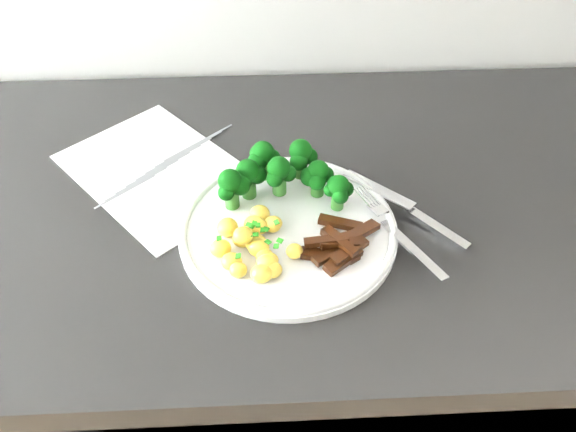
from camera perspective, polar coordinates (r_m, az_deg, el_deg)
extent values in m
cube|color=black|center=(1.14, -3.20, -15.18)|extent=(2.49, 0.62, 0.93)
cube|color=white|center=(0.83, -13.20, 4.58)|extent=(0.33, 0.34, 0.00)
cube|color=slate|center=(0.87, -9.11, 7.49)|extent=(0.10, 0.09, 0.00)
cube|color=slate|center=(0.86, -10.08, 6.82)|extent=(0.10, 0.09, 0.00)
cube|color=slate|center=(0.85, -11.07, 6.13)|extent=(0.09, 0.08, 0.00)
cube|color=slate|center=(0.84, -12.09, 5.43)|extent=(0.09, 0.08, 0.00)
cube|color=slate|center=(0.83, -13.12, 4.70)|extent=(0.09, 0.08, 0.00)
cube|color=slate|center=(0.82, -14.17, 3.96)|extent=(0.08, 0.07, 0.00)
cube|color=slate|center=(0.81, -15.24, 3.20)|extent=(0.08, 0.07, 0.00)
cube|color=slate|center=(0.80, -16.34, 2.43)|extent=(0.08, 0.07, 0.00)
cylinder|color=white|center=(0.71, 0.00, -1.42)|extent=(0.28, 0.28, 0.01)
torus|color=white|center=(0.71, 0.00, -1.09)|extent=(0.28, 0.28, 0.01)
cylinder|color=#275E1E|center=(0.73, -0.89, 3.20)|extent=(0.02, 0.02, 0.03)
sphere|color=black|center=(0.72, 0.02, 4.39)|extent=(0.02, 0.02, 0.02)
sphere|color=black|center=(0.73, -1.36, 4.84)|extent=(0.02, 0.02, 0.02)
sphere|color=black|center=(0.71, -1.37, 3.81)|extent=(0.02, 0.02, 0.02)
sphere|color=black|center=(0.71, -0.92, 4.94)|extent=(0.03, 0.03, 0.03)
cylinder|color=#275E1E|center=(0.75, 3.04, 3.00)|extent=(0.02, 0.02, 0.02)
sphere|color=black|center=(0.74, 3.90, 4.28)|extent=(0.02, 0.02, 0.02)
sphere|color=black|center=(0.74, 3.01, 4.72)|extent=(0.03, 0.03, 0.03)
sphere|color=black|center=(0.73, 2.24, 4.06)|extent=(0.03, 0.03, 0.03)
sphere|color=black|center=(0.73, 2.99, 3.56)|extent=(0.02, 0.02, 0.02)
sphere|color=black|center=(0.73, 3.12, 4.64)|extent=(0.03, 0.03, 0.03)
cylinder|color=#275E1E|center=(0.74, -4.03, 2.89)|extent=(0.02, 0.02, 0.03)
sphere|color=black|center=(0.73, -3.19, 4.28)|extent=(0.03, 0.03, 0.03)
sphere|color=black|center=(0.74, -4.42, 4.61)|extent=(0.02, 0.02, 0.02)
sphere|color=black|center=(0.72, -4.75, 3.66)|extent=(0.03, 0.03, 0.03)
sphere|color=black|center=(0.72, -4.14, 4.66)|extent=(0.03, 0.03, 0.03)
cylinder|color=#275E1E|center=(0.76, 1.27, 4.96)|extent=(0.02, 0.02, 0.03)
sphere|color=black|center=(0.75, 2.21, 6.15)|extent=(0.02, 0.02, 0.02)
sphere|color=black|center=(0.76, 1.01, 6.66)|extent=(0.02, 0.02, 0.02)
sphere|color=black|center=(0.74, 1.13, 5.60)|extent=(0.02, 0.02, 0.02)
sphere|color=black|center=(0.74, 1.31, 6.73)|extent=(0.03, 0.03, 0.03)
cylinder|color=#275E1E|center=(0.76, -2.51, 4.82)|extent=(0.02, 0.02, 0.03)
sphere|color=black|center=(0.74, -1.66, 6.01)|extent=(0.02, 0.02, 0.02)
sphere|color=black|center=(0.75, -3.06, 6.45)|extent=(0.02, 0.02, 0.02)
sphere|color=black|center=(0.74, -3.16, 5.60)|extent=(0.03, 0.03, 0.03)
sphere|color=black|center=(0.74, -2.59, 6.56)|extent=(0.03, 0.03, 0.03)
cylinder|color=#275E1E|center=(0.73, 5.10, 1.58)|extent=(0.02, 0.02, 0.02)
sphere|color=black|center=(0.72, 5.98, 2.76)|extent=(0.02, 0.02, 0.02)
sphere|color=black|center=(0.72, 4.96, 3.23)|extent=(0.02, 0.02, 0.02)
sphere|color=black|center=(0.72, 4.35, 2.66)|extent=(0.02, 0.02, 0.02)
sphere|color=black|center=(0.71, 5.41, 2.06)|extent=(0.02, 0.02, 0.02)
sphere|color=black|center=(0.71, 5.23, 3.13)|extent=(0.03, 0.03, 0.03)
cylinder|color=#275E1E|center=(0.73, -5.79, 1.83)|extent=(0.02, 0.02, 0.03)
sphere|color=black|center=(0.72, -4.95, 3.18)|extent=(0.03, 0.03, 0.03)
sphere|color=black|center=(0.73, -6.36, 3.51)|extent=(0.02, 0.02, 0.02)
sphere|color=black|center=(0.71, -6.36, 2.37)|extent=(0.02, 0.02, 0.02)
sphere|color=black|center=(0.71, -5.96, 3.60)|extent=(0.03, 0.03, 0.03)
ellipsoid|color=gold|center=(0.68, -3.31, -2.78)|extent=(0.03, 0.02, 0.02)
ellipsoid|color=gold|center=(0.65, -2.72, -5.93)|extent=(0.03, 0.02, 0.02)
ellipsoid|color=gold|center=(0.65, -1.58, -5.53)|extent=(0.02, 0.02, 0.02)
ellipsoid|color=gold|center=(0.68, -4.71, -2.38)|extent=(0.02, 0.02, 0.02)
ellipsoid|color=gold|center=(0.67, -3.03, -3.26)|extent=(0.03, 0.02, 0.02)
ellipsoid|color=gold|center=(0.70, -2.86, -1.10)|extent=(0.02, 0.02, 0.02)
ellipsoid|color=gold|center=(0.70, -3.47, -0.85)|extent=(0.03, 0.02, 0.02)
ellipsoid|color=gold|center=(0.66, -2.01, -4.81)|extent=(0.02, 0.02, 0.02)
ellipsoid|color=gold|center=(0.68, -6.93, -3.30)|extent=(0.03, 0.02, 0.02)
ellipsoid|color=gold|center=(0.66, -5.81, -4.63)|extent=(0.03, 0.02, 0.02)
ellipsoid|color=gold|center=(0.71, -2.89, 0.17)|extent=(0.03, 0.03, 0.02)
ellipsoid|color=gold|center=(0.67, 0.67, -3.63)|extent=(0.02, 0.02, 0.02)
ellipsoid|color=gold|center=(0.70, -1.53, -0.76)|extent=(0.02, 0.02, 0.02)
ellipsoid|color=gold|center=(0.67, -4.62, -2.02)|extent=(0.02, 0.02, 0.02)
ellipsoid|color=gold|center=(0.70, -1.59, -0.96)|extent=(0.02, 0.02, 0.02)
ellipsoid|color=gold|center=(0.66, -1.95, -4.56)|extent=(0.02, 0.02, 0.02)
ellipsoid|color=gold|center=(0.66, -2.17, -4.94)|extent=(0.03, 0.02, 0.02)
ellipsoid|color=gold|center=(0.66, -2.40, -4.20)|extent=(0.02, 0.02, 0.02)
ellipsoid|color=gold|center=(0.70, -6.23, -1.18)|extent=(0.03, 0.03, 0.02)
ellipsoid|color=gold|center=(0.65, -5.12, -5.52)|extent=(0.02, 0.02, 0.02)
cube|color=#1C6F13|center=(0.66, -7.07, -2.27)|extent=(0.01, 0.01, 0.00)
cube|color=#1C6F13|center=(0.65, -0.84, -2.54)|extent=(0.01, 0.01, 0.00)
cube|color=#1C6F13|center=(0.67, -1.21, -0.64)|extent=(0.01, 0.01, 0.00)
cube|color=#1C6F13|center=(0.67, -2.60, -1.43)|extent=(0.01, 0.01, 0.00)
cube|color=#1C6F13|center=(0.63, -5.14, -4.10)|extent=(0.01, 0.01, 0.00)
cube|color=#1C6F13|center=(0.66, -3.48, -0.74)|extent=(0.01, 0.01, 0.00)
cube|color=#1C6F13|center=(0.66, -4.04, -0.88)|extent=(0.01, 0.01, 0.00)
cube|color=#1C6F13|center=(0.66, -4.07, -2.07)|extent=(0.01, 0.01, 0.00)
cube|color=#1C6F13|center=(0.67, -2.28, -1.35)|extent=(0.01, 0.01, 0.00)
cube|color=#1C6F13|center=(0.66, -3.10, -0.94)|extent=(0.01, 0.01, 0.00)
cube|color=#1C6F13|center=(0.67, -3.70, -1.04)|extent=(0.01, 0.01, 0.00)
cube|color=#1C6F13|center=(0.64, -1.22, -3.11)|extent=(0.01, 0.01, 0.00)
cube|color=#1C6F13|center=(0.65, -2.06, -2.67)|extent=(0.01, 0.01, 0.00)
cube|color=#1C6F13|center=(0.66, -3.34, -1.91)|extent=(0.01, 0.01, 0.00)
cube|color=black|center=(0.68, 5.48, -3.03)|extent=(0.04, 0.06, 0.01)
cube|color=black|center=(0.68, 4.45, -3.77)|extent=(0.05, 0.04, 0.01)
cube|color=black|center=(0.71, 5.38, -0.73)|extent=(0.06, 0.03, 0.01)
cube|color=black|center=(0.69, 5.40, -2.56)|extent=(0.05, 0.05, 0.01)
cube|color=black|center=(0.67, 5.67, -4.52)|extent=(0.05, 0.04, 0.01)
cube|color=black|center=(0.67, 3.65, -4.04)|extent=(0.06, 0.02, 0.01)
cube|color=black|center=(0.68, 5.22, -2.47)|extent=(0.05, 0.03, 0.01)
cube|color=black|center=(0.67, 3.95, -2.54)|extent=(0.05, 0.01, 0.01)
cube|color=black|center=(0.67, 5.31, -2.70)|extent=(0.05, 0.01, 0.01)
cube|color=black|center=(0.70, 7.56, -1.59)|extent=(0.05, 0.04, 0.01)
cube|color=black|center=(0.67, 6.30, -3.55)|extent=(0.05, 0.04, 0.01)
cube|color=black|center=(0.67, 5.45, -2.65)|extent=(0.04, 0.05, 0.01)
cube|color=silver|center=(0.69, 12.66, -3.33)|extent=(0.06, 0.11, 0.02)
cube|color=silver|center=(0.73, 9.20, 0.75)|extent=(0.03, 0.03, 0.01)
cylinder|color=silver|center=(0.74, 8.55, 2.16)|extent=(0.02, 0.04, 0.00)
cylinder|color=silver|center=(0.74, 8.26, 2.05)|extent=(0.02, 0.04, 0.00)
cylinder|color=silver|center=(0.74, 7.97, 1.94)|extent=(0.02, 0.04, 0.00)
cylinder|color=silver|center=(0.74, 7.68, 1.83)|extent=(0.02, 0.04, 0.00)
cube|color=silver|center=(0.76, 9.22, 2.73)|extent=(0.09, 0.09, 0.01)
cube|color=silver|center=(0.74, 14.94, -1.23)|extent=(0.07, 0.08, 0.02)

